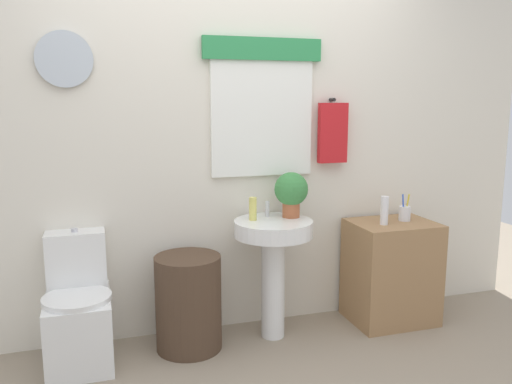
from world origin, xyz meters
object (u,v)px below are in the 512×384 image
(pedestal_sink, at_px, (273,251))
(lotion_bottle, at_px, (384,210))
(soap_bottle, at_px, (253,209))
(potted_plant, at_px, (291,191))
(wooden_cabinet, at_px, (391,272))
(laundry_hamper, at_px, (188,303))
(toilet, at_px, (79,313))
(toothbrush_cup, at_px, (405,213))

(pedestal_sink, distance_m, lotion_bottle, 0.79)
(soap_bottle, bearing_deg, potted_plant, 2.20)
(wooden_cabinet, bearing_deg, lotion_bottle, -157.72)
(laundry_hamper, xyz_separation_m, pedestal_sink, (0.55, 0.00, 0.28))
(toilet, xyz_separation_m, lotion_bottle, (1.95, -0.07, 0.50))
(toilet, height_order, soap_bottle, soap_bottle)
(toilet, bearing_deg, laundry_hamper, -3.04)
(soap_bottle, height_order, toothbrush_cup, soap_bottle)
(pedestal_sink, bearing_deg, lotion_bottle, -3.00)
(wooden_cabinet, xyz_separation_m, potted_plant, (-0.72, 0.06, 0.59))
(toilet, xyz_separation_m, wooden_cabinet, (2.05, -0.03, 0.06))
(toilet, height_order, pedestal_sink, pedestal_sink)
(wooden_cabinet, height_order, lotion_bottle, lotion_bottle)
(pedestal_sink, bearing_deg, potted_plant, 23.20)
(wooden_cabinet, bearing_deg, pedestal_sink, 180.00)
(lotion_bottle, height_order, toothbrush_cup, lotion_bottle)
(pedestal_sink, bearing_deg, wooden_cabinet, -0.00)
(potted_plant, xyz_separation_m, lotion_bottle, (0.62, -0.10, -0.15))
(toilet, height_order, toothbrush_cup, toothbrush_cup)
(pedestal_sink, xyz_separation_m, toothbrush_cup, (0.96, 0.02, 0.18))
(potted_plant, xyz_separation_m, toothbrush_cup, (0.82, -0.04, -0.19))
(pedestal_sink, xyz_separation_m, lotion_bottle, (0.76, -0.04, 0.22))
(toilet, xyz_separation_m, pedestal_sink, (1.19, -0.03, 0.28))
(toilet, relative_size, wooden_cabinet, 1.10)
(pedestal_sink, height_order, wooden_cabinet, pedestal_sink)
(soap_bottle, xyz_separation_m, lotion_bottle, (0.88, -0.09, -0.05))
(potted_plant, bearing_deg, laundry_hamper, -175.01)
(potted_plant, height_order, toothbrush_cup, potted_plant)
(toilet, distance_m, lotion_bottle, 2.01)
(soap_bottle, distance_m, lotion_bottle, 0.89)
(wooden_cabinet, distance_m, soap_bottle, 1.10)
(pedestal_sink, xyz_separation_m, potted_plant, (0.14, 0.06, 0.37))
(soap_bottle, bearing_deg, lotion_bottle, -5.83)
(lotion_bottle, bearing_deg, pedestal_sink, 177.00)
(toilet, xyz_separation_m, soap_bottle, (1.07, 0.02, 0.55))
(wooden_cabinet, bearing_deg, soap_bottle, 177.08)
(pedestal_sink, bearing_deg, laundry_hamper, -180.00)
(pedestal_sink, height_order, potted_plant, potted_plant)
(soap_bottle, relative_size, lotion_bottle, 0.76)
(wooden_cabinet, height_order, toothbrush_cup, toothbrush_cup)
(toilet, distance_m, soap_bottle, 1.20)
(laundry_hamper, xyz_separation_m, lotion_bottle, (1.31, -0.04, 0.50))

